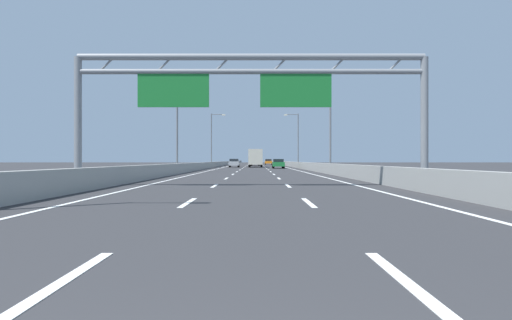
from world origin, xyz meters
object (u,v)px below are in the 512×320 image
object	(u,v)px
red_car	(256,162)
streetlamp_left_far	(213,137)
orange_car	(268,162)
box_truck	(255,157)
black_car	(255,163)
streetlamp_left_mid	(179,119)
sign_gantry	(247,85)
streetlamp_right_mid	(328,119)
silver_car	(234,163)
streetlamp_right_far	(297,137)
green_car	(278,164)

from	to	relation	value
red_car	streetlamp_left_far	bearing A→B (deg)	-108.89
orange_car	box_truck	size ratio (longest dim) A/B	0.50
black_car	orange_car	bearing A→B (deg)	82.63
streetlamp_left_mid	black_car	distance (m)	51.31
streetlamp_left_far	box_truck	size ratio (longest dim) A/B	1.11
streetlamp_left_far	sign_gantry	bearing A→B (deg)	-83.11
streetlamp_left_far	black_car	distance (m)	17.20
streetlamp_right_mid	silver_car	bearing A→B (deg)	108.20
sign_gantry	streetlamp_right_far	world-z (taller)	streetlamp_right_far
streetlamp_right_far	streetlamp_left_far	bearing A→B (deg)	180.00
streetlamp_left_far	silver_car	distance (m)	6.53
sign_gantry	streetlamp_left_mid	size ratio (longest dim) A/B	1.78
streetlamp_right_far	silver_car	bearing A→B (deg)	-167.97
streetlamp_right_mid	silver_car	world-z (taller)	streetlamp_right_mid
streetlamp_right_mid	box_truck	bearing A→B (deg)	102.03
black_car	silver_car	world-z (taller)	silver_car
sign_gantry	red_car	xyz separation A→B (m)	(0.33, 82.55, -4.07)
streetlamp_left_mid	silver_car	size ratio (longest dim) A/B	2.18
silver_car	box_truck	size ratio (longest dim) A/B	0.51
sign_gantry	streetlamp_right_mid	size ratio (longest dim) A/B	1.78
streetlamp_left_mid	streetlamp_right_far	size ratio (longest dim) A/B	1.00
streetlamp_left_far	orange_car	xyz separation A→B (m)	(11.02, 42.07, -4.64)
red_car	green_car	bearing A→B (deg)	-84.56
streetlamp_right_mid	sign_gantry	bearing A→B (deg)	-107.34
streetlamp_left_far	orange_car	size ratio (longest dim) A/B	2.20
streetlamp_left_mid	box_truck	xyz separation A→B (m)	(7.61, 34.38, -3.70)
box_truck	sign_gantry	bearing A→B (deg)	-90.31
black_car	streetlamp_left_mid	bearing A→B (deg)	-98.42
streetlamp_left_mid	black_car	bearing A→B (deg)	81.58
sign_gantry	streetlamp_right_far	bearing A→B (deg)	82.77
streetlamp_right_mid	silver_car	size ratio (longest dim) A/B	2.18
streetlamp_right_far	orange_car	bearing A→B (deg)	95.32
black_car	red_car	bearing A→B (deg)	88.96
streetlamp_right_far	streetlamp_left_mid	bearing A→B (deg)	-112.65
streetlamp_right_far	red_car	bearing A→B (deg)	108.18
green_car	sign_gantry	bearing A→B (deg)	-94.52
black_car	streetlamp_right_mid	bearing A→B (deg)	-81.62
streetlamp_left_mid	black_car	size ratio (longest dim) A/B	2.22
black_car	silver_car	size ratio (longest dim) A/B	0.98
streetlamp_left_mid	streetlamp_right_far	distance (m)	38.78
orange_car	sign_gantry	bearing A→B (deg)	-92.09
green_car	red_car	world-z (taller)	red_car
streetlamp_left_far	green_car	distance (m)	17.87
streetlamp_left_far	streetlamp_right_far	bearing A→B (deg)	0.00
streetlamp_left_mid	green_car	world-z (taller)	streetlamp_left_mid
streetlamp_left_far	streetlamp_left_mid	bearing A→B (deg)	-90.00
green_car	box_truck	world-z (taller)	box_truck
red_car	box_truck	world-z (taller)	box_truck
black_car	box_truck	world-z (taller)	box_truck
streetlamp_right_far	red_car	world-z (taller)	streetlamp_right_far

